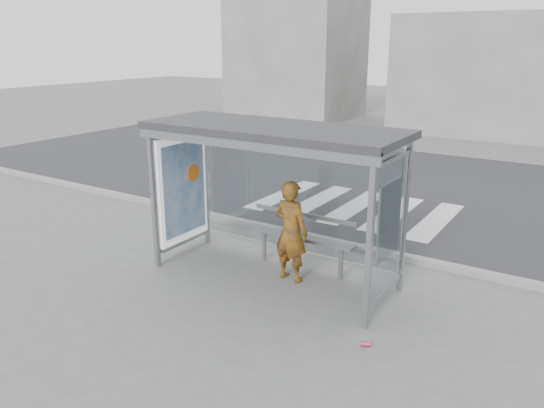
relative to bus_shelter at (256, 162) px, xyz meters
The scene contains 10 objects.
ground 2.02m from the bus_shelter, ahead, with size 80.00×80.00×0.00m, color #5E5E5C.
road 7.22m from the bus_shelter, 86.94° to the left, with size 30.00×10.00×0.01m, color #2C2C2F.
curb 2.72m from the bus_shelter, 78.88° to the left, with size 30.00×0.18×0.12m, color gray.
crosswalk 4.86m from the bus_shelter, 91.66° to the left, with size 4.55×3.00×0.00m.
bus_shelter is the anchor object (origin of this frame).
building_left 20.38m from the bus_shelter, 118.23° to the left, with size 6.00×5.00×6.00m, color slate.
building_center 17.95m from the bus_shelter, 88.81° to the left, with size 8.00×5.00×5.00m, color slate.
person 1.30m from the bus_shelter, ahead, with size 0.63×0.42×1.74m, color #E44C15.
bench 1.59m from the bus_shelter, 40.63° to the left, with size 1.99×0.24×1.03m.
soda_can 3.44m from the bus_shelter, 25.01° to the right, with size 0.07×0.07×0.13m, color #E84470.
Camera 1 is at (4.48, -7.02, 3.89)m, focal length 35.00 mm.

